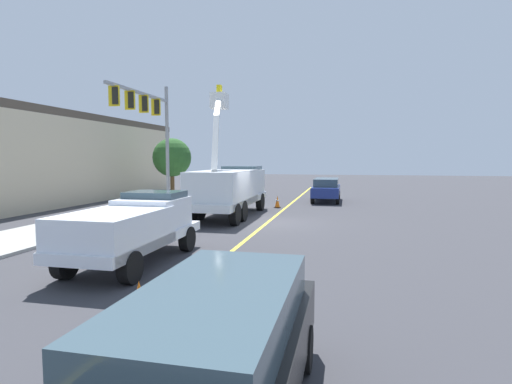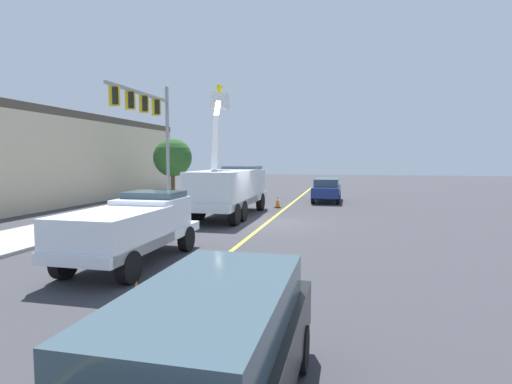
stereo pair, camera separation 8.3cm
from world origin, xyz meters
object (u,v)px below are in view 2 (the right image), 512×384
traffic_cone_leading (137,298)px  traffic_cone_mid_front (278,202)px  passing_minivan (327,188)px  traffic_signal_mast (150,119)px  service_pickup_truck (132,227)px  trailing_sedan (208,351)px  utility_bucket_truck (230,187)px

traffic_cone_leading → traffic_cone_mid_front: bearing=-0.2°
passing_minivan → traffic_signal_mast: bearing=127.8°
service_pickup_truck → traffic_cone_mid_front: service_pickup_truck is taller
service_pickup_truck → trailing_sedan: (-6.67, -4.65, -0.15)m
traffic_signal_mast → utility_bucket_truck: bearing=-99.8°
service_pickup_truck → traffic_cone_leading: bearing=-149.9°
utility_bucket_truck → traffic_cone_leading: utility_bucket_truck is taller
utility_bucket_truck → trailing_sedan: size_ratio=1.71×
traffic_cone_leading → trailing_sedan: bearing=-140.1°
service_pickup_truck → traffic_signal_mast: bearing=23.7°
service_pickup_truck → traffic_cone_leading: 4.26m
service_pickup_truck → passing_minivan: 19.55m
service_pickup_truck → trailing_sedan: 8.13m
utility_bucket_truck → traffic_cone_leading: bearing=-172.1°
passing_minivan → traffic_cone_mid_front: passing_minivan is taller
trailing_sedan → traffic_cone_mid_front: size_ratio=6.30×
passing_minivan → service_pickup_truck: bearing=164.8°
utility_bucket_truck → passing_minivan: bearing=-29.9°
traffic_cone_leading → traffic_signal_mast: 17.09m
utility_bucket_truck → passing_minivan: size_ratio=1.71×
traffic_cone_mid_front → traffic_signal_mast: size_ratio=0.10×
service_pickup_truck → traffic_signal_mast: size_ratio=0.73×
service_pickup_truck → trailing_sedan: size_ratio=1.17×
utility_bucket_truck → traffic_cone_mid_front: (4.20, -2.01, -1.24)m
utility_bucket_truck → trailing_sedan: utility_bucket_truck is taller
service_pickup_truck → traffic_cone_mid_front: bearing=-8.6°
traffic_cone_leading → service_pickup_truck: bearing=30.1°
utility_bucket_truck → service_pickup_truck: size_ratio=1.46×
traffic_cone_leading → utility_bucket_truck: bearing=7.9°
service_pickup_truck → traffic_cone_mid_front: (14.44, -2.17, -0.74)m
trailing_sedan → traffic_cone_mid_front: bearing=6.7°
passing_minivan → traffic_signal_mast: (-7.75, 10.00, 4.49)m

